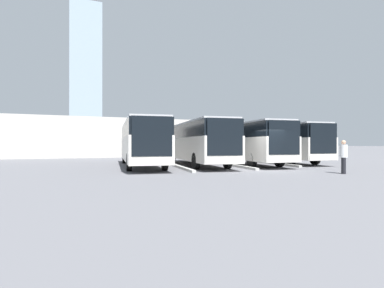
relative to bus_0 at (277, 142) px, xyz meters
The scene contains 11 objects.
ground_plane 9.21m from the bus_0, 46.53° to the left, with size 600.00×600.00×0.00m, color #5B5B60.
bus_0 is the anchor object (origin of this frame).
curb_divider_0 3.25m from the bus_0, 41.39° to the left, with size 0.24×7.99×0.15m, color #B2B2AD.
bus_1 4.24m from the bus_0, 12.15° to the left, with size 4.04×12.53×3.21m.
curb_divider_1 6.99m from the bus_0, 23.61° to the left, with size 0.24×7.99×0.15m, color #B2B2AD.
bus_2 8.33m from the bus_0, ahead, with size 4.04×12.53×3.21m.
curb_divider_2 10.83m from the bus_0, 14.48° to the left, with size 0.24×7.99×0.15m, color #B2B2AD.
bus_3 12.44m from the bus_0, ahead, with size 4.04×12.53×3.21m.
pedestrian 10.73m from the bus_0, 70.56° to the left, with size 0.57×0.57×1.81m.
station_building 21.86m from the bus_0, 73.48° to the right, with size 42.98×13.69×4.94m.
office_tower 162.18m from the bus_0, 86.84° to the right, with size 16.84×16.84×82.39m.
Camera 1 is at (11.10, 15.35, 1.57)m, focal length 28.00 mm.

